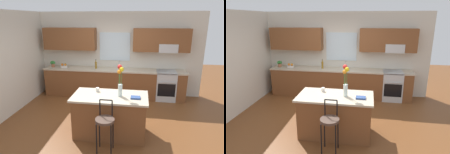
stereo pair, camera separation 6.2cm
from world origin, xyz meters
The scene contains 14 objects.
ground_plane centered at (0.00, 0.00, 0.00)m, with size 14.00×14.00×0.00m, color brown.
wall_left centered at (-2.56, 0.30, 1.35)m, with size 0.12×4.60×2.70m, color beige.
back_wall_assembly centered at (0.03, 1.99, 1.51)m, with size 5.60×0.50×2.70m.
counter_run centered at (0.00, 1.70, 0.47)m, with size 4.56×0.64×0.92m.
sink_faucet centered at (0.15, 1.84, 1.06)m, with size 0.02×0.13×0.23m.
oven_range centered at (1.66, 1.68, 0.46)m, with size 0.60×0.64×0.92m.
kitchen_island centered at (0.23, -0.55, 0.46)m, with size 1.60×0.82×0.92m.
bar_stool_near centered at (0.23, -1.17, 0.64)m, with size 0.36×0.36×1.04m.
flower_vase centered at (0.45, -0.54, 1.29)m, with size 0.14×0.15×0.67m.
mug_ceramic centered at (-0.08, -0.35, 0.97)m, with size 0.08×0.08×0.09m, color silver.
cookbook centered at (0.77, -0.62, 0.94)m, with size 0.20×0.15×0.03m, color navy.
fruit_bowl_oranges centered at (-1.67, 1.70, 0.96)m, with size 0.24×0.24×0.13m.
bottle_olive_oil centered at (-0.58, 1.70, 1.04)m, with size 0.06×0.06×0.30m.
potted_plant_small centered at (-2.05, 1.70, 1.04)m, with size 0.18×0.12×0.21m.
Camera 1 is at (0.83, -4.37, 2.49)m, focal length 31.51 mm.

